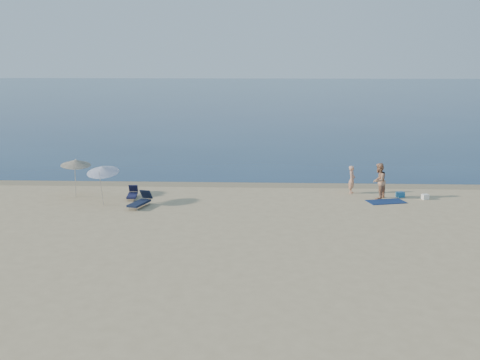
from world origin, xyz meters
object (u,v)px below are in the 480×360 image
(person_right, at_px, (379,181))
(blue_cooler, at_px, (400,195))
(person_left, at_px, (352,180))
(umbrella_near, at_px, (103,170))

(person_right, xyz_separation_m, blue_cooler, (1.28, 0.35, -0.83))
(person_left, bearing_deg, person_right, -114.60)
(person_right, distance_m, blue_cooler, 1.56)
(umbrella_near, bearing_deg, blue_cooler, 13.97)
(person_left, distance_m, umbrella_near, 13.77)
(person_right, bearing_deg, person_left, -100.64)
(blue_cooler, bearing_deg, person_right, 170.61)
(blue_cooler, relative_size, umbrella_near, 0.19)
(blue_cooler, distance_m, umbrella_near, 16.19)
(person_left, bearing_deg, umbrella_near, 121.21)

